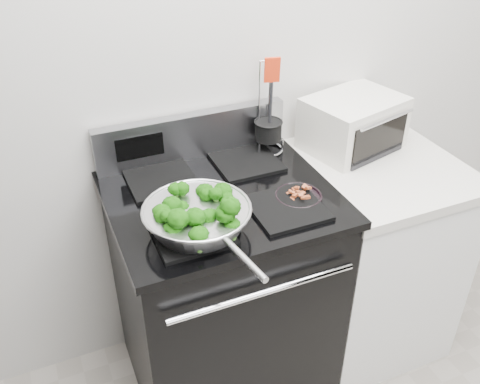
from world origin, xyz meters
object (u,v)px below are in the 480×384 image
gas_range (223,290)px  utensil_holder (268,135)px  bacon_plate (299,194)px  toaster_oven (353,123)px  skillet (197,217)px

gas_range → utensil_holder: 0.65m
utensil_holder → gas_range: bearing=-128.2°
bacon_plate → toaster_oven: size_ratio=0.38×
gas_range → toaster_oven: size_ratio=2.60×
bacon_plate → toaster_oven: 0.51m
bacon_plate → gas_range: bearing=152.0°
skillet → toaster_oven: toaster_oven is taller
toaster_oven → skillet: bearing=-171.5°
skillet → utensil_holder: 0.58m
skillet → toaster_oven: 0.86m
gas_range → skillet: gas_range is taller
skillet → utensil_holder: utensil_holder is taller
utensil_holder → skillet: bearing=-124.0°
skillet → bacon_plate: size_ratio=3.32×
bacon_plate → toaster_oven: (0.41, 0.30, 0.06)m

